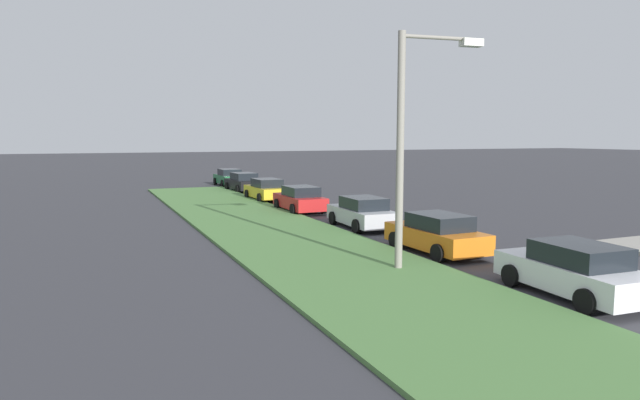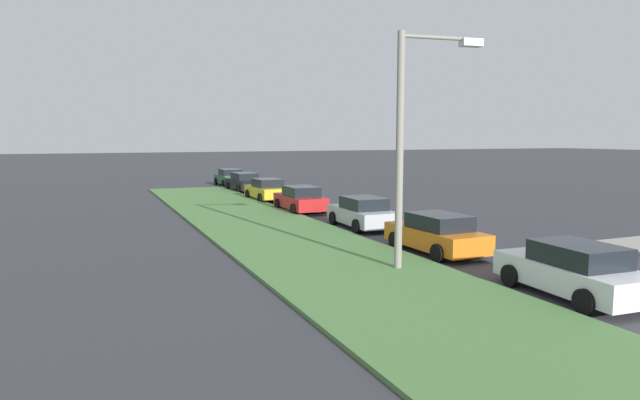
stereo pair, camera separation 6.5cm
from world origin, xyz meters
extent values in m
cube|color=#517F42|center=(10.00, 7.80, 0.06)|extent=(60.00, 6.00, 0.12)
cube|color=silver|center=(4.92, 3.50, 0.57)|extent=(4.39, 2.02, 0.70)
cube|color=black|center=(4.72, 3.51, 1.19)|extent=(2.28, 1.71, 0.55)
cylinder|color=black|center=(6.32, 4.33, 0.32)|extent=(0.65, 0.25, 0.64)
cylinder|color=black|center=(6.23, 2.53, 0.32)|extent=(0.65, 0.25, 0.64)
cylinder|color=black|center=(3.62, 4.46, 0.32)|extent=(0.65, 0.25, 0.64)
cylinder|color=black|center=(3.53, 2.67, 0.32)|extent=(0.65, 0.25, 0.64)
cube|color=orange|center=(11.08, 3.59, 0.57)|extent=(4.35, 1.93, 0.70)
cube|color=black|center=(10.88, 3.59, 1.19)|extent=(2.25, 1.67, 0.55)
cylinder|color=black|center=(12.41, 4.53, 0.32)|extent=(0.65, 0.24, 0.64)
cylinder|color=black|center=(12.46, 2.74, 0.32)|extent=(0.65, 0.24, 0.64)
cylinder|color=black|center=(9.71, 4.45, 0.32)|extent=(0.65, 0.24, 0.64)
cylinder|color=black|center=(9.76, 2.65, 0.32)|extent=(0.65, 0.24, 0.64)
cube|color=#B2B5BA|center=(17.22, 3.49, 0.57)|extent=(4.35, 1.93, 0.70)
cube|color=black|center=(17.02, 3.49, 1.19)|extent=(2.25, 1.67, 0.55)
cylinder|color=black|center=(18.60, 4.35, 0.32)|extent=(0.65, 0.24, 0.64)
cylinder|color=black|center=(18.55, 2.55, 0.32)|extent=(0.65, 0.24, 0.64)
cylinder|color=black|center=(15.90, 4.43, 0.32)|extent=(0.65, 0.24, 0.64)
cylinder|color=black|center=(15.85, 2.63, 0.32)|extent=(0.65, 0.24, 0.64)
cube|color=red|center=(23.69, 4.13, 0.57)|extent=(4.30, 1.80, 0.70)
cube|color=black|center=(23.49, 4.13, 1.19)|extent=(2.20, 1.60, 0.55)
cylinder|color=black|center=(25.04, 5.03, 0.32)|extent=(0.64, 0.22, 0.64)
cylinder|color=black|center=(25.04, 3.23, 0.32)|extent=(0.64, 0.22, 0.64)
cylinder|color=black|center=(22.34, 5.03, 0.32)|extent=(0.64, 0.22, 0.64)
cylinder|color=black|center=(22.34, 3.23, 0.32)|extent=(0.64, 0.22, 0.64)
cube|color=gold|center=(29.88, 4.18, 0.57)|extent=(4.35, 1.93, 0.70)
cube|color=black|center=(29.68, 4.17, 1.19)|extent=(2.25, 1.66, 0.55)
cylinder|color=black|center=(31.21, 5.12, 0.32)|extent=(0.65, 0.24, 0.64)
cylinder|color=black|center=(31.26, 3.32, 0.32)|extent=(0.65, 0.24, 0.64)
cylinder|color=black|center=(28.51, 5.04, 0.32)|extent=(0.65, 0.24, 0.64)
cylinder|color=black|center=(28.56, 3.24, 0.32)|extent=(0.65, 0.24, 0.64)
cube|color=black|center=(36.52, 3.94, 0.57)|extent=(4.40, 2.04, 0.70)
cube|color=black|center=(36.32, 3.93, 1.19)|extent=(2.29, 1.72, 0.55)
cylinder|color=black|center=(37.82, 4.92, 0.32)|extent=(0.65, 0.26, 0.64)
cylinder|color=black|center=(37.92, 3.12, 0.32)|extent=(0.65, 0.26, 0.64)
cylinder|color=black|center=(35.12, 4.76, 0.32)|extent=(0.65, 0.26, 0.64)
cylinder|color=black|center=(35.23, 2.97, 0.32)|extent=(0.65, 0.26, 0.64)
cube|color=#1E6B38|center=(41.90, 3.76, 0.57)|extent=(4.32, 1.84, 0.70)
cube|color=black|center=(41.70, 3.75, 1.19)|extent=(2.22, 1.62, 0.55)
cylinder|color=black|center=(43.24, 4.67, 0.32)|extent=(0.64, 0.23, 0.64)
cylinder|color=black|center=(43.26, 2.87, 0.32)|extent=(0.64, 0.23, 0.64)
cylinder|color=black|center=(40.54, 4.64, 0.32)|extent=(0.64, 0.23, 0.64)
cylinder|color=black|center=(40.56, 2.84, 0.32)|extent=(0.64, 0.23, 0.64)
cylinder|color=gray|center=(9.16, 6.36, 3.75)|extent=(0.24, 0.24, 7.50)
cylinder|color=gray|center=(9.02, 5.17, 7.35)|extent=(0.40, 2.40, 0.12)
cube|color=silver|center=(8.87, 3.98, 7.25)|extent=(0.44, 0.74, 0.24)
camera|label=1|loc=(-5.81, 15.51, 4.29)|focal=31.12mm
camera|label=2|loc=(-5.84, 15.45, 4.29)|focal=31.12mm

